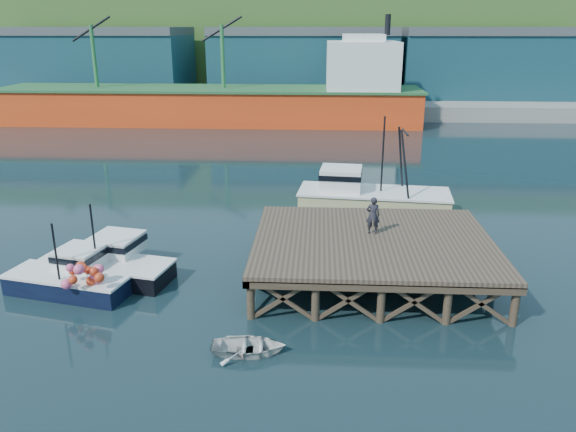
# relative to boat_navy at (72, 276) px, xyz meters

# --- Properties ---
(ground) EXTENTS (300.00, 300.00, 0.00)m
(ground) POSITION_rel_boat_navy_xyz_m (9.24, 2.47, -0.76)
(ground) COLOR black
(ground) RESTS_ON ground
(wharf) EXTENTS (12.00, 10.00, 2.62)m
(wharf) POSITION_rel_boat_navy_xyz_m (14.74, 2.28, 1.18)
(wharf) COLOR brown
(wharf) RESTS_ON ground
(far_quay) EXTENTS (160.00, 40.00, 2.00)m
(far_quay) POSITION_rel_boat_navy_xyz_m (9.24, 72.47, 0.24)
(far_quay) COLOR gray
(far_quay) RESTS_ON ground
(warehouse_left) EXTENTS (32.00, 16.00, 9.00)m
(warehouse_left) POSITION_rel_boat_navy_xyz_m (-25.76, 67.47, 5.74)
(warehouse_left) COLOR #173F4E
(warehouse_left) RESTS_ON far_quay
(warehouse_mid) EXTENTS (28.00, 16.00, 9.00)m
(warehouse_mid) POSITION_rel_boat_navy_xyz_m (9.24, 67.47, 5.74)
(warehouse_mid) COLOR #173F4E
(warehouse_mid) RESTS_ON far_quay
(warehouse_right) EXTENTS (30.00, 16.00, 9.00)m
(warehouse_right) POSITION_rel_boat_navy_xyz_m (39.24, 67.47, 5.74)
(warehouse_right) COLOR #173F4E
(warehouse_right) RESTS_ON far_quay
(cargo_ship) EXTENTS (55.50, 10.00, 13.75)m
(cargo_ship) POSITION_rel_boat_navy_xyz_m (0.78, 50.47, 2.55)
(cargo_ship) COLOR #E94115
(cargo_ship) RESTS_ON ground
(hillside) EXTENTS (220.00, 50.00, 22.00)m
(hillside) POSITION_rel_boat_navy_xyz_m (9.24, 102.47, 10.24)
(hillside) COLOR #2D511E
(hillside) RESTS_ON ground
(boat_navy) EXTENTS (6.41, 3.99, 3.80)m
(boat_navy) POSITION_rel_boat_navy_xyz_m (0.00, 0.00, 0.00)
(boat_navy) COLOR black
(boat_navy) RESTS_ON ground
(boat_black) EXTENTS (7.23, 6.00, 4.24)m
(boat_black) POSITION_rel_boat_navy_xyz_m (1.20, 1.70, 0.01)
(boat_black) COLOR black
(boat_black) RESTS_ON ground
(trawler) EXTENTS (10.46, 4.66, 6.79)m
(trawler) POSITION_rel_boat_navy_xyz_m (15.48, 12.52, 0.63)
(trawler) COLOR #C4BD7E
(trawler) RESTS_ON ground
(dinghy) EXTENTS (3.04, 2.24, 0.61)m
(dinghy) POSITION_rel_boat_navy_xyz_m (9.29, -5.05, -0.46)
(dinghy) COLOR silver
(dinghy) RESTS_ON ground
(dockworker) EXTENTS (0.75, 0.53, 1.96)m
(dockworker) POSITION_rel_boat_navy_xyz_m (14.76, 3.23, 2.34)
(dockworker) COLOR black
(dockworker) RESTS_ON wharf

